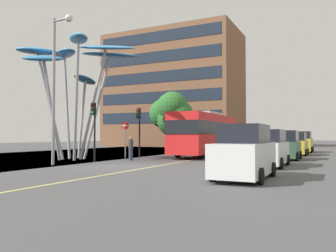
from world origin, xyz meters
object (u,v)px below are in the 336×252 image
(car_far_side, at_px, (302,143))
(leaf_sculpture, at_px, (74,62))
(car_parked_near, at_px, (244,153))
(car_side_street, at_px, (296,145))
(car_parked_mid, at_px, (268,149))
(no_entry_sign, at_px, (125,134))
(traffic_light_island_mid, at_px, (165,127))
(street_lamp, at_px, (57,72))
(pedestrian, at_px, (131,148))
(red_bus, at_px, (206,132))
(car_parked_far, at_px, (285,146))
(traffic_light_kerb_near, at_px, (94,119))
(traffic_light_kerb_far, at_px, (139,122))

(car_far_side, bearing_deg, leaf_sculpture, -127.27)
(car_parked_near, height_order, car_side_street, car_parked_near)
(car_parked_mid, distance_m, no_entry_sign, 11.25)
(car_parked_mid, bearing_deg, traffic_light_island_mid, 143.38)
(car_parked_mid, height_order, street_lamp, street_lamp)
(car_far_side, distance_m, pedestrian, 20.10)
(red_bus, distance_m, car_parked_near, 14.95)
(car_parked_far, bearing_deg, car_side_street, 88.84)
(traffic_light_kerb_near, height_order, pedestrian, traffic_light_kerb_near)
(traffic_light_kerb_near, height_order, car_parked_near, traffic_light_kerb_near)
(leaf_sculpture, bearing_deg, traffic_light_kerb_far, 48.43)
(red_bus, xyz_separation_m, leaf_sculpture, (-7.43, -7.76, 5.10))
(red_bus, bearing_deg, car_far_side, 58.25)
(car_parked_near, bearing_deg, car_parked_far, 89.90)
(traffic_light_kerb_far, bearing_deg, pedestrian, -69.45)
(traffic_light_kerb_near, bearing_deg, car_parked_mid, 9.64)
(car_far_side, bearing_deg, street_lamp, -117.00)
(no_entry_sign, bearing_deg, red_bus, 47.00)
(red_bus, bearing_deg, traffic_light_kerb_far, -135.66)
(traffic_light_kerb_far, bearing_deg, car_parked_near, -41.73)
(car_side_street, xyz_separation_m, pedestrian, (-9.65, -11.81, -0.10))
(pedestrian, bearing_deg, car_parked_mid, -2.69)
(traffic_light_kerb_near, relative_size, pedestrian, 2.33)
(pedestrian, xyz_separation_m, no_entry_sign, (-1.65, 1.82, 1.01))
(leaf_sculpture, xyz_separation_m, car_far_side, (14.08, 18.50, -6.10))
(car_parked_near, relative_size, no_entry_sign, 1.55)
(traffic_light_island_mid, bearing_deg, car_parked_near, -52.86)
(car_parked_near, distance_m, car_side_street, 18.40)
(no_entry_sign, bearing_deg, street_lamp, -91.81)
(traffic_light_kerb_near, height_order, car_parked_far, traffic_light_kerb_near)
(car_parked_near, distance_m, pedestrian, 11.57)
(car_parked_near, bearing_deg, traffic_light_island_mid, 127.14)
(traffic_light_kerb_near, distance_m, traffic_light_kerb_far, 5.11)
(car_parked_near, bearing_deg, car_side_street, 89.54)
(traffic_light_kerb_far, distance_m, traffic_light_island_mid, 4.38)
(car_side_street, relative_size, pedestrian, 2.54)
(car_parked_far, distance_m, car_side_street, 6.13)
(traffic_light_island_mid, relative_size, car_parked_far, 0.86)
(red_bus, relative_size, car_side_street, 2.52)
(car_parked_far, distance_m, pedestrian, 11.09)
(car_parked_mid, relative_size, car_far_side, 1.07)
(car_parked_near, height_order, car_far_side, car_parked_near)
(car_parked_far, distance_m, no_entry_sign, 11.85)
(street_lamp, bearing_deg, no_entry_sign, 88.19)
(car_parked_far, bearing_deg, red_bus, 169.62)
(leaf_sculpture, relative_size, no_entry_sign, 3.17)
(car_far_side, bearing_deg, car_parked_far, -90.87)
(traffic_light_kerb_near, bearing_deg, car_parked_far, 35.95)
(car_far_side, distance_m, street_lamp, 25.87)
(traffic_light_island_mid, bearing_deg, traffic_light_kerb_near, -92.90)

